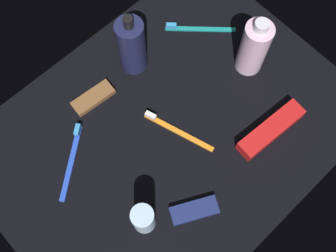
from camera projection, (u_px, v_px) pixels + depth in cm
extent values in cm
cube|color=black|center=(168.00, 131.00, 96.74)|extent=(84.00, 64.00, 1.20)
cylinder|color=#1B1E43|center=(132.00, 46.00, 94.99)|extent=(6.49, 6.49, 15.96)
cylinder|color=black|center=(128.00, 22.00, 86.22)|extent=(2.20, 2.20, 2.80)
cylinder|color=silver|center=(253.00, 48.00, 95.24)|extent=(6.56, 6.56, 15.22)
cylinder|color=silver|center=(261.00, 26.00, 87.09)|extent=(3.20, 3.20, 2.20)
cylinder|color=silver|center=(143.00, 219.00, 83.83)|extent=(4.74, 4.74, 10.49)
cube|color=orange|center=(179.00, 132.00, 95.60)|extent=(6.62, 17.51, 0.90)
cube|color=white|center=(151.00, 115.00, 95.90)|extent=(1.84, 2.81, 1.20)
cube|color=teal|center=(200.00, 29.00, 105.50)|extent=(13.67, 13.48, 0.90)
cube|color=#338CCC|center=(171.00, 26.00, 104.58)|extent=(2.62, 2.61, 1.20)
cube|color=blue|center=(71.00, 162.00, 93.02)|extent=(14.83, 12.15, 0.90)
cube|color=#338CCC|center=(77.00, 130.00, 94.65)|extent=(2.72, 2.48, 1.20)
cube|color=red|center=(271.00, 130.00, 94.55)|extent=(17.87, 5.66, 3.20)
cube|color=navy|center=(194.00, 210.00, 88.90)|extent=(11.08, 8.33, 1.50)
cube|color=brown|center=(93.00, 98.00, 98.31)|extent=(10.70, 4.87, 1.50)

